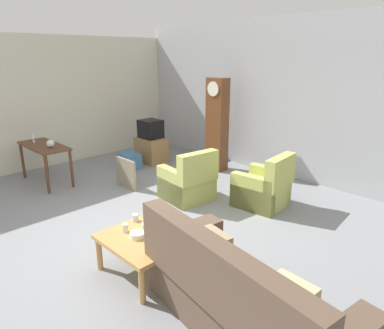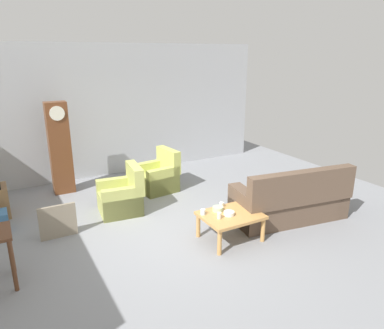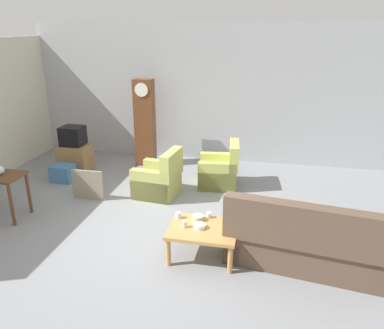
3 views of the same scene
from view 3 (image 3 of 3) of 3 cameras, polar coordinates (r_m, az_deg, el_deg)
name	(u,v)px [view 3 (image 3 of 3)]	position (r m, az deg, el deg)	size (l,w,h in m)	color
ground_plane	(167,226)	(6.46, -3.70, -9.09)	(10.40, 10.40, 0.00)	gray
garage_door_wall	(206,93)	(9.29, 2.11, 10.43)	(8.40, 0.16, 3.20)	#ADAFB5
couch_floral	(305,243)	(5.55, 16.25, -11.00)	(2.21, 1.18, 1.04)	brown
armchair_olive_near	(159,180)	(7.48, -4.87, -2.33)	(0.87, 0.84, 0.92)	tan
armchair_olive_far	(220,171)	(7.92, 4.17, -1.03)	(0.87, 0.84, 0.92)	#B8BF5C
coffee_table_wood	(203,232)	(5.52, 1.66, -9.86)	(0.96, 0.76, 0.46)	tan
grandfather_clock	(145,123)	(8.98, -6.94, 6.10)	(0.44, 0.30, 2.00)	brown
tv_stand_cabinet	(75,157)	(9.16, -16.83, 1.02)	(0.68, 0.52, 0.59)	#997047
tv_crt	(73,136)	(9.01, -17.15, 4.06)	(0.48, 0.44, 0.42)	black
framed_picture_leaning	(88,185)	(7.55, -15.11, -2.91)	(0.60, 0.05, 0.58)	gray
storage_box_blue	(63,173)	(8.62, -18.49, -1.19)	(0.45, 0.37, 0.35)	teal
glass_dome_cloche	(0,170)	(7.18, -26.43, -0.76)	(0.15, 0.15, 0.15)	silver
cup_white_porcelain	(209,215)	(5.73, 2.46, -7.46)	(0.08, 0.08, 0.08)	white
cup_blue_rimmed	(178,215)	(5.72, -2.02, -7.48)	(0.08, 0.08, 0.09)	silver
cup_cream_tall	(185,224)	(5.47, -1.10, -8.78)	(0.07, 0.07, 0.10)	beige
bowl_white_stacked	(199,226)	(5.46, 1.10, -9.04)	(0.18, 0.18, 0.06)	white
bowl_shallow_green	(198,218)	(5.66, 0.82, -7.85)	(0.18, 0.18, 0.07)	#B2C69E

